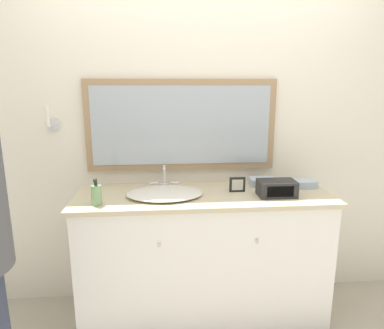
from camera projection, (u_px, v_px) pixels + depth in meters
The scene contains 8 objects.
wall_back at pixel (198, 133), 2.51m from camera, with size 8.00×0.18×2.55m.
vanity_counter at pixel (203, 255), 2.39m from camera, with size 1.70×0.59×0.91m.
sink_basin at pixel (165, 193), 2.24m from camera, with size 0.50×0.41×0.16m.
soap_bottle at pixel (96, 195), 2.05m from camera, with size 0.06×0.06×0.16m.
appliance_box at pixel (277, 188), 2.22m from camera, with size 0.24×0.15×0.10m.
picture_frame at pixel (237, 185), 2.31m from camera, with size 0.11×0.01×0.10m.
hand_towel_near_sink at pixel (302, 184), 2.42m from camera, with size 0.18×0.12×0.05m.
hand_towel_far_corner at pixel (263, 182), 2.46m from camera, with size 0.19×0.12×0.05m.
Camera 1 is at (-0.26, -1.85, 1.61)m, focal length 32.00 mm.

